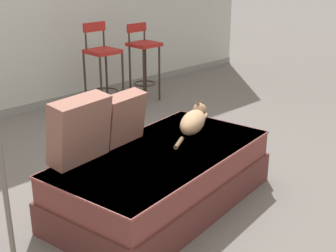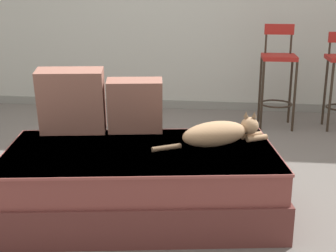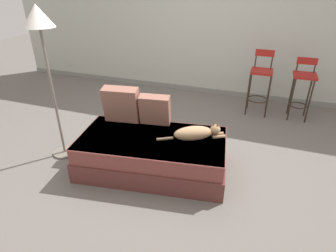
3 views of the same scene
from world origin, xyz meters
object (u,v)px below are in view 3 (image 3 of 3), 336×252
object	(u,v)px
throw_pillow_middle	(155,110)
floor_lamp	(41,32)
cat	(196,133)
bar_stool_near_window	(261,79)
throw_pillow_corner	(121,104)
couch	(152,153)
bar_stool_by_doorway	(303,83)

from	to	relation	value
throw_pillow_middle	floor_lamp	size ratio (longest dim) A/B	0.22
cat	bar_stool_near_window	distance (m)	1.95
throw_pillow_corner	bar_stool_near_window	distance (m)	2.29
couch	throw_pillow_middle	bearing A→B (deg)	105.69
couch	throw_pillow_corner	size ratio (longest dim) A/B	3.90
throw_pillow_middle	bar_stool_near_window	bearing A→B (deg)	57.26
throw_pillow_middle	bar_stool_near_window	world-z (taller)	bar_stool_near_window
bar_stool_near_window	bar_stool_by_doorway	size ratio (longest dim) A/B	1.08
throw_pillow_middle	floor_lamp	xyz separation A→B (m)	(-1.07, -0.39, 0.86)
throw_pillow_middle	floor_lamp	world-z (taller)	floor_lamp
couch	cat	distance (m)	0.55
throw_pillow_middle	cat	world-z (taller)	throw_pillow_middle
couch	bar_stool_near_window	size ratio (longest dim) A/B	1.75
couch	cat	size ratio (longest dim) A/B	2.50
cat	floor_lamp	size ratio (longest dim) A/B	0.40
bar_stool_near_window	floor_lamp	world-z (taller)	floor_lamp
throw_pillow_middle	bar_stool_near_window	distance (m)	2.01
throw_pillow_corner	cat	size ratio (longest dim) A/B	0.64
cat	bar_stool_near_window	xyz separation A→B (m)	(0.54, 1.87, 0.06)
throw_pillow_middle	cat	size ratio (longest dim) A/B	0.54
couch	floor_lamp	distance (m)	1.71
bar_stool_near_window	cat	bearing A→B (deg)	-106.13
bar_stool_near_window	bar_stool_by_doorway	xyz separation A→B (m)	(0.61, 0.00, 0.01)
bar_stool_near_window	throw_pillow_corner	bearing A→B (deg)	-130.33
throw_pillow_corner	floor_lamp	xyz separation A→B (m)	(-0.67, -0.33, 0.83)
bar_stool_by_doorway	throw_pillow_corner	bearing A→B (deg)	-140.10
couch	floor_lamp	bearing A→B (deg)	-176.33
throw_pillow_corner	cat	xyz separation A→B (m)	(0.94, -0.12, -0.14)
throw_pillow_middle	bar_stool_near_window	size ratio (longest dim) A/B	0.38
cat	floor_lamp	xyz separation A→B (m)	(-1.62, -0.21, 0.97)
floor_lamp	throw_pillow_middle	bearing A→B (deg)	20.00
couch	throw_pillow_corner	world-z (taller)	throw_pillow_corner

